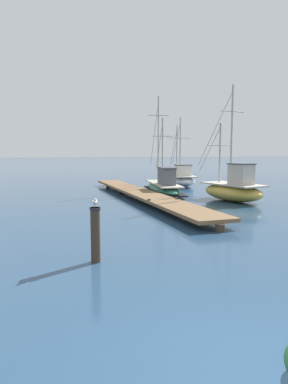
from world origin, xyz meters
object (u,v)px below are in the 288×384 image
(fishing_boat_4, at_px, (164,186))
(mooring_piling, at_px, (95,234))
(fishing_boat_1, at_px, (181,179))
(perched_seagull, at_px, (95,202))
(fishing_boat_0, at_px, (233,189))

(fishing_boat_4, xyz_separation_m, mooring_piling, (-7.86, -13.52, 0.21))
(fishing_boat_1, relative_size, perched_seagull, 16.06)
(fishing_boat_4, bearing_deg, fishing_boat_0, -62.51)
(fishing_boat_0, height_order, perched_seagull, fishing_boat_0)
(fishing_boat_0, bearing_deg, mooring_piling, -140.20)
(fishing_boat_0, height_order, fishing_boat_1, fishing_boat_0)
(fishing_boat_4, bearing_deg, fishing_boat_1, 52.08)
(mooring_piling, xyz_separation_m, perched_seagull, (0.00, 0.01, 0.86))
(fishing_boat_1, xyz_separation_m, perched_seagull, (-11.55, -18.25, 1.02))
(fishing_boat_1, xyz_separation_m, fishing_boat_4, (-3.69, -4.74, -0.05))
(fishing_boat_0, distance_m, mooring_piling, 13.52)
(fishing_boat_4, height_order, perched_seagull, fishing_boat_4)
(fishing_boat_4, distance_m, mooring_piling, 15.64)
(fishing_boat_1, bearing_deg, mooring_piling, -122.33)
(fishing_boat_0, xyz_separation_m, fishing_boat_4, (-2.53, 4.86, -0.16))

